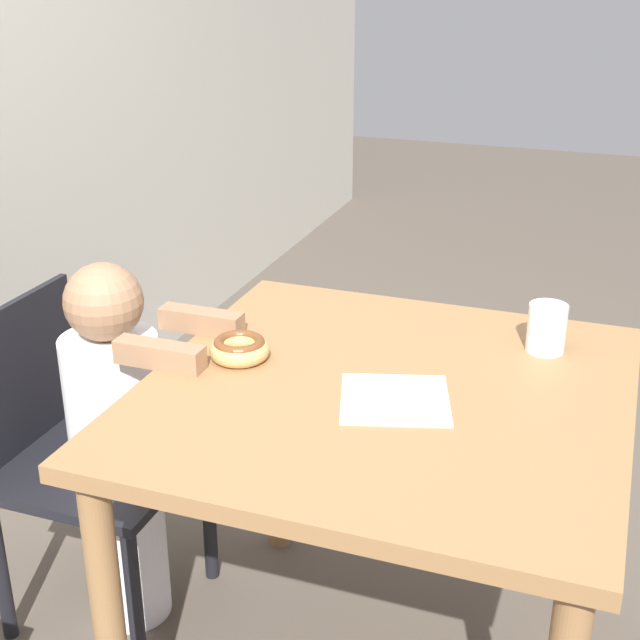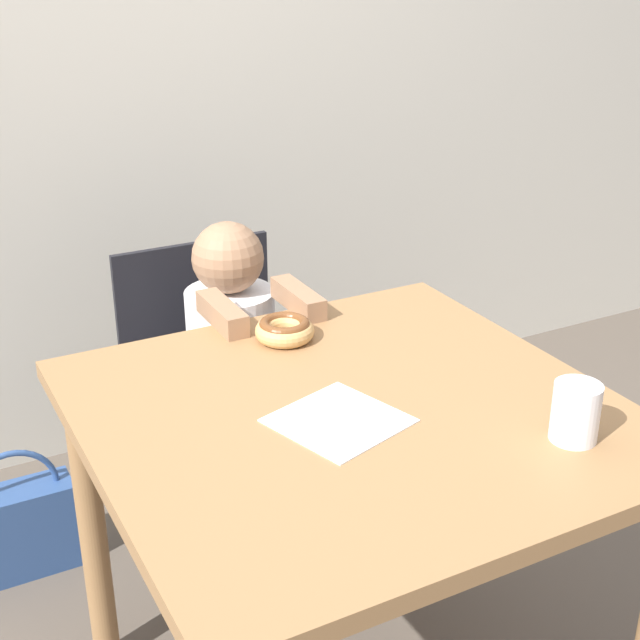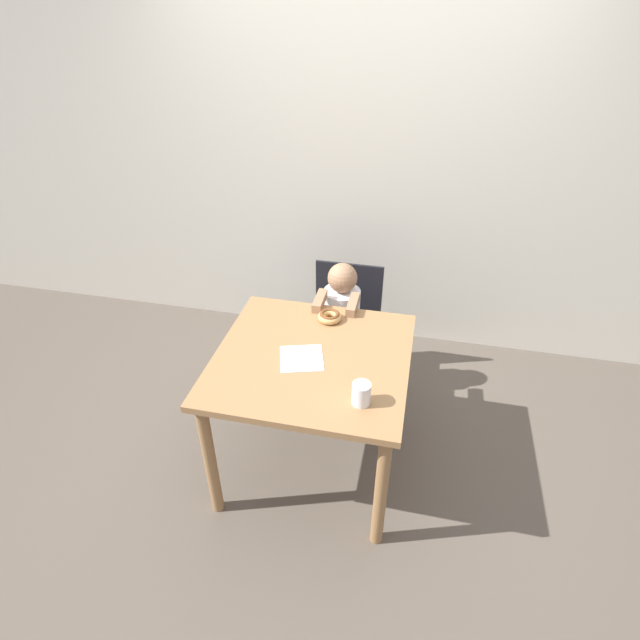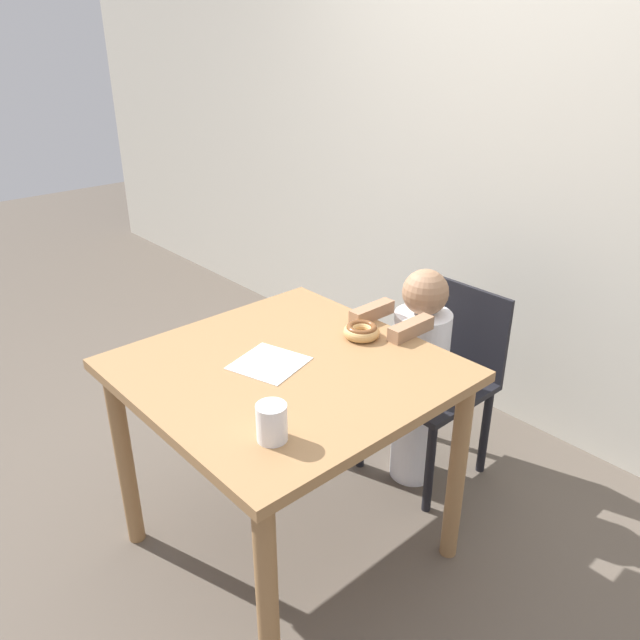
% 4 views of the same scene
% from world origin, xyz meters
% --- Properties ---
extents(ground_plane, '(12.00, 12.00, 0.00)m').
position_xyz_m(ground_plane, '(0.00, 0.00, 0.00)').
color(ground_plane, brown).
extents(wall_back, '(8.00, 0.05, 2.50)m').
position_xyz_m(wall_back, '(0.00, 1.38, 1.25)').
color(wall_back, beige).
rests_on(wall_back, ground_plane).
extents(dining_table, '(0.95, 0.94, 0.77)m').
position_xyz_m(dining_table, '(0.00, 0.00, 0.65)').
color(dining_table, olive).
rests_on(dining_table, ground_plane).
extents(chair, '(0.44, 0.43, 0.80)m').
position_xyz_m(chair, '(0.03, 0.77, 0.43)').
color(chair, black).
rests_on(chair, ground_plane).
extents(child_figure, '(0.24, 0.40, 0.93)m').
position_xyz_m(child_figure, '(0.03, 0.65, 0.48)').
color(child_figure, white).
rests_on(child_figure, ground_plane).
extents(donut, '(0.13, 0.13, 0.05)m').
position_xyz_m(donut, '(0.02, 0.32, 0.79)').
color(donut, tan).
rests_on(donut, dining_table).
extents(napkin, '(0.26, 0.26, 0.00)m').
position_xyz_m(napkin, '(-0.04, -0.03, 0.77)').
color(napkin, white).
rests_on(napkin, dining_table).
extents(handbag, '(0.29, 0.12, 0.37)m').
position_xyz_m(handbag, '(-0.52, 0.82, 0.14)').
color(handbag, '#2D4C84').
rests_on(handbag, ground_plane).
extents(cup, '(0.08, 0.08, 0.10)m').
position_xyz_m(cup, '(0.28, -0.27, 0.82)').
color(cup, white).
rests_on(cup, dining_table).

